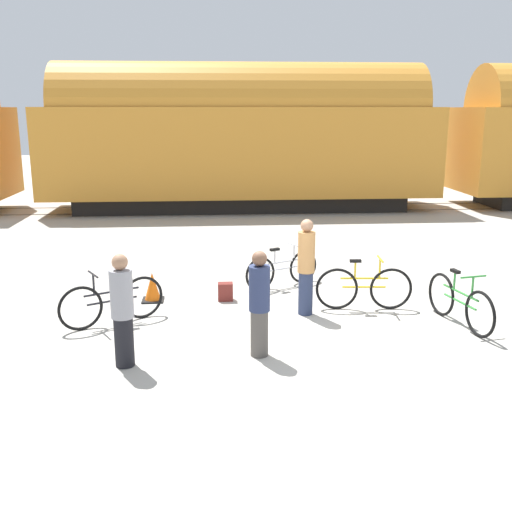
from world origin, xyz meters
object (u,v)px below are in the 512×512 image
Objects in this scene: bicycle_silver at (282,269)px; person_in_navy at (259,304)px; person_in_grey at (122,311)px; person_in_tan at (306,266)px; backpack at (225,292)px; bicycle_green at (460,303)px; traffic_cone at (153,288)px; freight_train at (241,135)px; bicycle_yellow at (364,288)px; bicycle_black at (112,302)px.

person_in_navy is (-0.74, -3.47, 0.44)m from bicycle_silver.
person_in_grey is at bearing 77.86° from person_in_navy.
person_in_tan reaches higher than backpack.
bicycle_silver is at bearing 137.41° from bicycle_green.
person_in_tan is at bearing -77.60° from person_in_grey.
traffic_cone is at bearing 46.50° from person_in_tan.
backpack is at bearing 33.26° from person_in_tan.
person_in_tan reaches higher than person_in_navy.
person_in_grey is at bearing -117.38° from backpack.
freight_train is 11.70m from bicycle_yellow.
person_in_tan is at bearing 4.56° from bicycle_black.
bicycle_black is 5.79m from bicycle_green.
person_in_navy is (-3.42, -1.01, 0.40)m from bicycle_green.
person_in_grey is (-2.66, -3.69, 0.45)m from bicycle_silver.
bicycle_black is at bearing -149.16° from backpack.
bicycle_black is 1.03× the size of person_in_navy.
bicycle_green is at bearing -131.37° from person_in_tan.
person_in_tan is (3.30, 0.26, 0.47)m from bicycle_black.
person_in_navy is 2.87× the size of traffic_cone.
person_in_navy is at bearing -163.59° from bicycle_green.
bicycle_yellow is 4.53m from person_in_grey.
person_in_navy is at bearing -80.70° from backpack.
bicycle_yellow is 2.58m from backpack.
bicycle_green is 3.64m from bicycle_silver.
bicycle_black is 1.83m from person_in_grey.
person_in_tan is 1.79m from backpack.
bicycle_green is 5.34× the size of backpack.
person_in_tan is at bearing -87.25° from freight_train.
bicycle_black is 2.82m from person_in_navy.
bicycle_silver is 4.58m from person_in_grey.
bicycle_silver is at bearing 16.41° from traffic_cone.
person_in_grey reaches higher than bicycle_black.
freight_train is 13.85m from person_in_grey.
backpack is (1.48, 2.87, -0.65)m from person_in_grey.
person_in_navy reaches higher than bicycle_silver.
person_in_navy reaches higher than bicycle_black.
freight_train is 28.01× the size of bicycle_silver.
backpack is (-2.47, 0.70, -0.23)m from bicycle_yellow.
bicycle_yellow is 0.96× the size of bicycle_green.
bicycle_silver is 0.99× the size of person_in_navy.
backpack is at bearing -94.46° from freight_train.
person_in_tan reaches higher than bicycle_green.
person_in_tan is at bearing 162.96° from bicycle_green.
person_in_grey reaches higher than person_in_navy.
traffic_cone is at bearing -101.74° from freight_train.
freight_train is 11.08m from traffic_cone.
backpack is at bearing 30.84° from bicycle_black.
person_in_grey reaches higher than bicycle_green.
person_in_navy is at bearing -105.66° from person_in_grey.
traffic_cone is at bearing 14.76° from person_in_navy.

